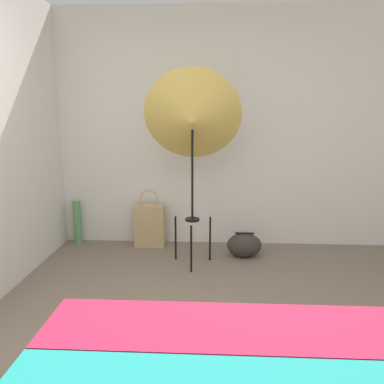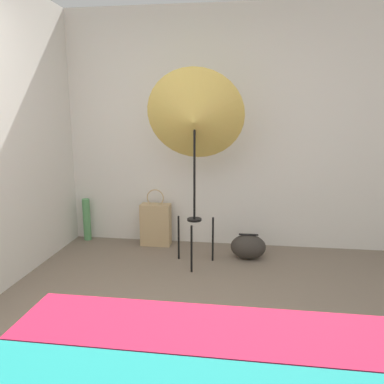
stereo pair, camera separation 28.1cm
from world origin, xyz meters
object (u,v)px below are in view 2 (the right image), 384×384
Objects in this scene: photo_umbrella at (194,120)px; duffel_bag at (248,247)px; tote_bag at (156,224)px; paper_roll at (87,219)px.

photo_umbrella is 5.21× the size of duffel_bag.
photo_umbrella is at bearing -44.10° from tote_bag.
paper_roll is at bearing 169.90° from duffel_bag.
tote_bag is 1.31× the size of paper_roll.
tote_bag is at bearing 135.90° from photo_umbrella.
duffel_bag is (1.04, -0.28, -0.12)m from tote_bag.
paper_roll is (-1.89, 0.34, 0.12)m from duffel_bag.
photo_umbrella reaches higher than paper_roll.
tote_bag is 1.80× the size of duffel_bag.
paper_roll is at bearing 157.94° from photo_umbrella.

